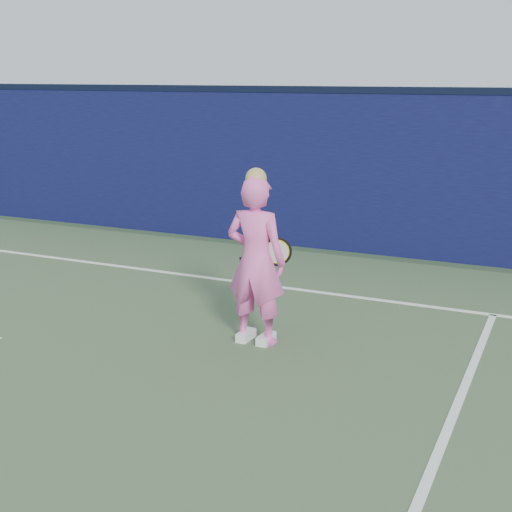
% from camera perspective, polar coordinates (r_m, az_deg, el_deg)
% --- Properties ---
extents(backstop_wall, '(24.00, 0.40, 2.50)m').
position_cam_1_polar(backstop_wall, '(12.40, -2.39, 7.22)').
color(backstop_wall, '#0C0C37').
rests_on(backstop_wall, ground).
extents(wall_cap, '(24.00, 0.42, 0.10)m').
position_cam_1_polar(wall_cap, '(12.30, -2.45, 13.24)').
color(wall_cap, black).
rests_on(wall_cap, backstop_wall).
extents(player, '(0.66, 0.44, 1.87)m').
position_cam_1_polar(player, '(7.43, -0.00, -0.36)').
color(player, '#FF63BE').
rests_on(player, ground).
extents(racket, '(0.61, 0.17, 0.33)m').
position_cam_1_polar(racket, '(7.83, 1.49, 0.31)').
color(racket, black).
rests_on(racket, ground).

